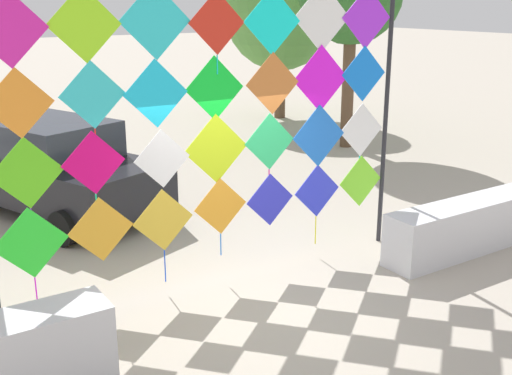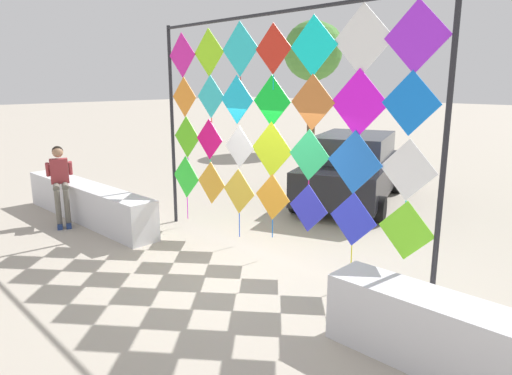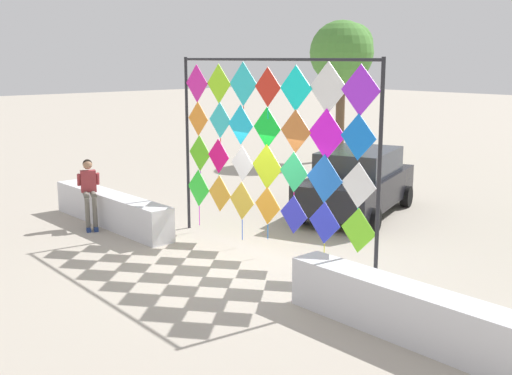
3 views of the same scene
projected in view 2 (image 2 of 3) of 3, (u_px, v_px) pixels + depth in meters
name	position (u px, v px, depth m)	size (l,w,h in m)	color
ground	(242.00, 271.00, 7.40)	(120.00, 120.00, 0.00)	#ADA393
plaza_ledge_left	(87.00, 202.00, 10.03)	(4.58, 0.60, 0.79)	silver
kite_display_rack	(273.00, 117.00, 7.45)	(5.82, 0.31, 4.03)	#232328
seated_vendor	(60.00, 178.00, 9.67)	(0.79, 0.63, 1.64)	#666056
parked_car	(352.00, 168.00, 11.48)	(3.27, 4.73, 1.69)	black
tree_broadleaf	(314.00, 51.00, 19.59)	(2.49, 2.49, 5.45)	brown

